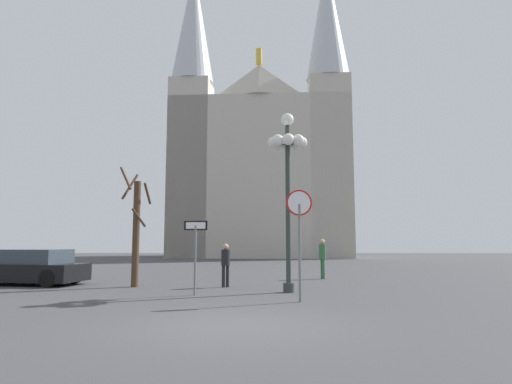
% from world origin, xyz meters
% --- Properties ---
extents(ground_plane, '(120.00, 120.00, 0.00)m').
position_xyz_m(ground_plane, '(0.00, 0.00, 0.00)').
color(ground_plane, '#424244').
extents(cathedral, '(20.02, 13.47, 34.16)m').
position_xyz_m(cathedral, '(0.18, 40.68, 10.85)').
color(cathedral, '#BCB5A5').
rests_on(cathedral, ground).
extents(stop_sign, '(0.72, 0.14, 3.08)m').
position_xyz_m(stop_sign, '(1.69, 3.39, 2.13)').
color(stop_sign, slate).
rests_on(stop_sign, ground).
extents(one_way_arrow_sign, '(0.75, 0.13, 2.29)m').
position_xyz_m(one_way_arrow_sign, '(-1.44, 4.85, 1.52)').
color(one_way_arrow_sign, slate).
rests_on(one_way_arrow_sign, ground).
extents(street_lamp, '(1.34, 1.34, 5.99)m').
position_xyz_m(street_lamp, '(1.50, 5.71, 4.39)').
color(street_lamp, '#2D3833').
rests_on(street_lamp, ground).
extents(bare_tree, '(1.16, 1.27, 4.46)m').
position_xyz_m(bare_tree, '(-4.07, 7.32, 2.14)').
color(bare_tree, '#473323').
rests_on(bare_tree, ground).
extents(parked_car_near_black, '(4.43, 2.45, 1.35)m').
position_xyz_m(parked_car_near_black, '(-8.33, 8.04, 0.64)').
color(parked_car_near_black, black).
rests_on(parked_car_near_black, ground).
extents(pedestrian_walking, '(0.32, 0.32, 1.57)m').
position_xyz_m(pedestrian_walking, '(-0.72, 7.31, 0.94)').
color(pedestrian_walking, black).
rests_on(pedestrian_walking, ground).
extents(pedestrian_standing, '(0.32, 0.32, 1.77)m').
position_xyz_m(pedestrian_standing, '(3.29, 11.06, 1.08)').
color(pedestrian_standing, '#33663F').
rests_on(pedestrian_standing, ground).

